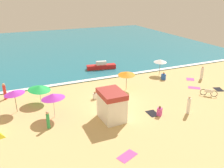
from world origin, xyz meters
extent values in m
plane|color=#D8B775|center=(0.00, 0.00, 0.00)|extent=(60.00, 60.00, 0.00)
cube|color=teal|center=(0.00, 28.00, 0.05)|extent=(60.00, 44.00, 0.10)
cube|color=white|center=(0.00, 6.30, 0.10)|extent=(57.00, 0.70, 0.01)
cube|color=white|center=(-2.02, -3.85, 1.14)|extent=(1.97, 2.61, 2.28)
cube|color=#A5332D|center=(-2.02, -3.85, 2.50)|extent=(1.99, 2.73, 0.45)
cylinder|color=#4C3823|center=(8.89, 4.70, 1.05)|extent=(0.05, 0.05, 2.11)
cone|color=white|center=(8.89, 4.70, 1.97)|extent=(2.38, 2.39, 0.50)
cylinder|color=#4C3823|center=(-9.81, 1.03, 1.09)|extent=(0.05, 0.05, 2.17)
cone|color=#B733C6|center=(-9.81, 1.03, 2.05)|extent=(2.42, 2.41, 0.53)
cylinder|color=#4C3823|center=(2.30, 1.82, 1.06)|extent=(0.05, 0.05, 2.12)
cone|color=orange|center=(2.30, 1.82, 1.98)|extent=(2.76, 2.77, 0.52)
cylinder|color=silver|center=(-7.43, 2.18, 0.91)|extent=(0.05, 0.05, 1.82)
cone|color=green|center=(-7.43, 2.18, 1.65)|extent=(3.19, 3.18, 0.69)
cylinder|color=silver|center=(-6.67, -1.39, 1.14)|extent=(0.05, 0.05, 2.28)
cone|color=#B733C6|center=(-6.67, -1.39, 2.11)|extent=(2.98, 2.99, 0.63)
torus|color=black|center=(10.20, -3.87, 0.33)|extent=(0.53, 0.57, 0.72)
torus|color=black|center=(9.45, -3.06, 0.33)|extent=(0.53, 0.57, 0.72)
cube|color=white|center=(9.83, -3.46, 0.55)|extent=(0.64, 0.69, 0.36)
cylinder|color=white|center=(5.00, -5.77, 0.78)|extent=(0.37, 0.37, 1.56)
sphere|color=beige|center=(5.00, -5.77, 1.66)|extent=(0.22, 0.22, 0.22)
cylinder|color=red|center=(-10.77, 4.57, 0.78)|extent=(0.40, 0.40, 1.56)
sphere|color=#DBA884|center=(-10.77, 4.57, 1.68)|extent=(0.27, 0.27, 0.27)
cylinder|color=green|center=(-7.51, -3.10, 0.67)|extent=(0.29, 0.29, 1.34)
sphere|color=#DBA884|center=(-7.51, -3.10, 1.46)|extent=(0.26, 0.26, 0.26)
cube|color=#D84CA5|center=(2.32, -5.02, 0.37)|extent=(0.60, 0.60, 0.75)
sphere|color=brown|center=(2.32, -5.02, 0.85)|extent=(0.23, 0.23, 0.23)
cube|color=white|center=(-1.97, 0.79, 0.30)|extent=(0.36, 0.36, 0.60)
sphere|color=#9E6B47|center=(-1.97, 0.79, 0.71)|extent=(0.23, 0.23, 0.23)
cube|color=blue|center=(8.25, 2.82, 0.37)|extent=(0.57, 0.57, 0.74)
sphere|color=#9E6B47|center=(8.25, 2.82, 0.85)|extent=(0.26, 0.26, 0.26)
cylinder|color=white|center=(12.86, 0.89, 0.77)|extent=(0.51, 0.51, 1.53)
sphere|color=#DBA884|center=(12.86, 0.89, 1.64)|extent=(0.24, 0.24, 0.24)
cube|color=#D84CA5|center=(11.53, 1.43, 0.01)|extent=(1.43, 1.46, 0.01)
cube|color=#D84CA5|center=(9.97, -1.07, 0.01)|extent=(1.56, 1.49, 0.01)
cube|color=black|center=(12.27, -2.60, 0.01)|extent=(1.27, 1.50, 0.01)
cube|color=black|center=(1.93, -4.47, 0.01)|extent=(0.96, 1.33, 0.01)
cube|color=#D84CA5|center=(-3.08, -9.03, 0.01)|extent=(1.65, 1.28, 0.01)
cube|color=red|center=(2.31, 10.00, 0.41)|extent=(4.34, 1.63, 0.61)
cube|color=silver|center=(2.31, 10.00, 0.99)|extent=(1.56, 0.81, 0.55)
camera|label=1|loc=(-9.43, -20.96, 10.83)|focal=37.70mm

